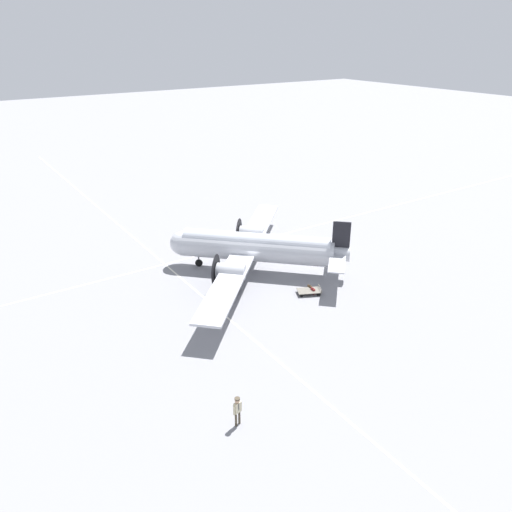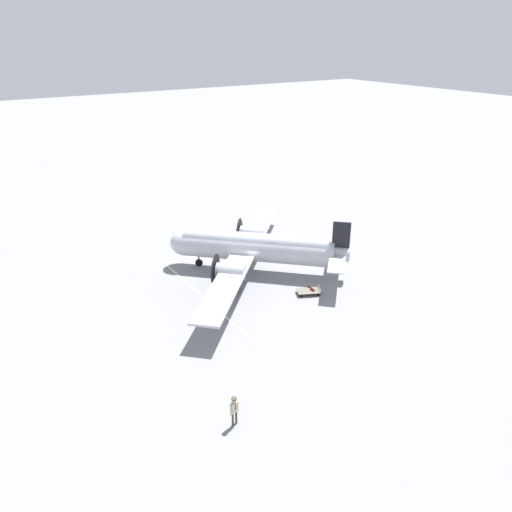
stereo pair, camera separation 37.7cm
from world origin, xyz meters
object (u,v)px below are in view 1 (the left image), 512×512
airliner_main (252,247)px  baggage_cart (309,291)px  crew_foreground (237,408)px  suitcase_upright_spare (310,288)px  suitcase_near_door (313,291)px

airliner_main → baggage_cart: size_ratio=8.89×
crew_foreground → baggage_cart: bearing=-155.1°
airliner_main → suitcase_upright_spare: size_ratio=39.91×
airliner_main → suitcase_near_door: 7.20m
crew_foreground → suitcase_upright_spare: 17.13m
suitcase_upright_spare → baggage_cart: (0.44, -0.41, 0.04)m
suitcase_near_door → suitcase_upright_spare: suitcase_near_door is taller
suitcase_near_door → baggage_cart: bearing=-118.5°
airliner_main → baggage_cart: airliner_main is taller
suitcase_upright_spare → suitcase_near_door: bearing=-13.1°
airliner_main → suitcase_near_door: bearing=150.4°
suitcase_near_door → crew_foreground: bearing=-54.4°
airliner_main → crew_foreground: size_ratio=10.78×
suitcase_upright_spare → airliner_main: bearing=-161.4°
suitcase_near_door → suitcase_upright_spare: bearing=166.9°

